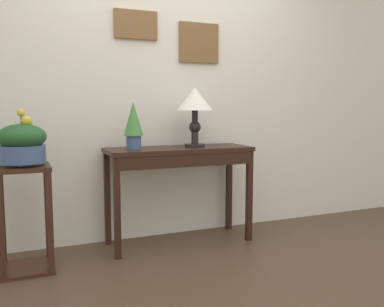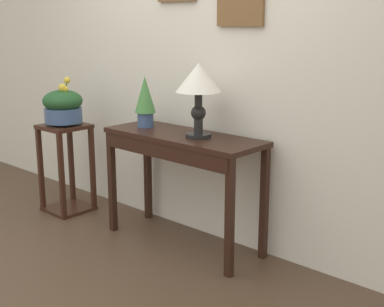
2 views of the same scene
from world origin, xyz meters
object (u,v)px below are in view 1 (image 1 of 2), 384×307
Objects in this scene: pedestal_stand_left at (26,219)px; potted_plant_on_console at (133,123)px; table_lamp at (195,103)px; console_table at (180,162)px; planter_bowl_wide at (22,143)px.

potted_plant_on_console is at bearing 10.90° from pedestal_stand_left.
pedestal_stand_left is at bearing -173.45° from table_lamp.
table_lamp is at bearing -0.36° from potted_plant_on_console.
potted_plant_on_console is at bearing 175.88° from console_table.
console_table reaches higher than pedestal_stand_left.
planter_bowl_wide is (-1.32, -0.15, -0.27)m from table_lamp.
pedestal_stand_left is at bearing -168.83° from planter_bowl_wide.
pedestal_stand_left is (-1.32, -0.15, -0.78)m from table_lamp.
potted_plant_on_console is (-0.38, 0.03, 0.32)m from console_table.
potted_plant_on_console is at bearing 10.90° from planter_bowl_wide.
table_lamp is 1.54m from pedestal_stand_left.
table_lamp is 0.54m from potted_plant_on_console.
table_lamp is (0.14, 0.02, 0.47)m from console_table.
potted_plant_on_console is (-0.51, 0.00, -0.15)m from table_lamp.
potted_plant_on_console is 0.97× the size of planter_bowl_wide.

